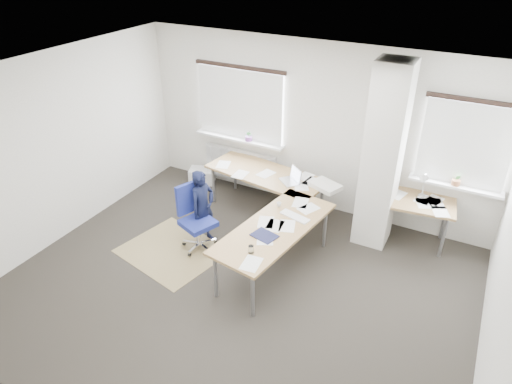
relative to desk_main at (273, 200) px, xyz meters
The scene contains 8 objects.
ground 1.42m from the desk_main, 87.34° to the right, with size 6.00×6.00×0.00m, color black.
room_shell 1.34m from the desk_main, 73.03° to the right, with size 6.04×5.04×2.82m.
floor_mat 1.70m from the desk_main, 139.60° to the right, with size 1.42×1.20×0.01m, color olive.
white_crate 2.30m from the desk_main, 153.08° to the left, with size 0.45×0.32×0.27m, color white.
desk_main is the anchor object (origin of this frame).
desk_side 1.97m from the desk_main, 27.39° to the left, with size 1.47×0.86×1.22m.
task_chair 1.23m from the desk_main, 141.06° to the right, with size 0.59×0.57×1.02m.
person 1.06m from the desk_main, 148.50° to the right, with size 0.44×0.29×1.20m, color black.
Camera 1 is at (2.43, -4.04, 4.21)m, focal length 32.00 mm.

